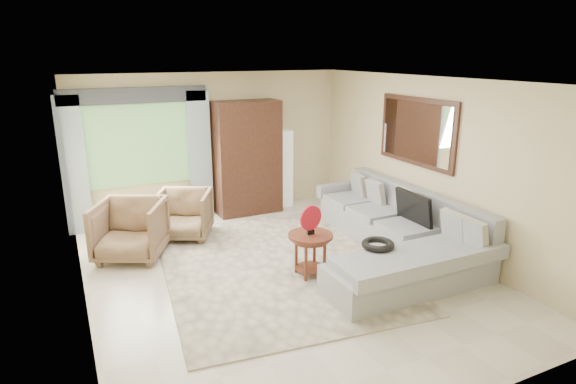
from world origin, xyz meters
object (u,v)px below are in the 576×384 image
sectional_sofa (396,238)px  tv_screen (414,208)px  armchair_right (184,215)px  potted_plant (110,221)px  armchair_left (130,230)px  coffee_table (310,254)px  armoire (247,158)px  floor_lamp (285,169)px

sectional_sofa → tv_screen: tv_screen is taller
armchair_right → potted_plant: 1.26m
sectional_sofa → tv_screen: size_ratio=4.68×
armchair_left → coffee_table: bearing=-12.1°
armchair_left → potted_plant: 1.11m
coffee_table → armchair_left: size_ratio=0.63×
potted_plant → armoire: bearing=4.0°
coffee_table → armchair_left: (-2.09, 1.68, 0.12)m
armchair_right → floor_lamp: (2.23, 0.85, 0.36)m
tv_screen → armchair_right: size_ratio=0.86×
armchair_right → potted_plant: armchair_right is taller
sectional_sofa → armchair_right: bearing=141.6°
armchair_left → armchair_right: size_ratio=1.11×
coffee_table → armchair_right: bearing=118.9°
armchair_left → potted_plant: bearing=126.5°
sectional_sofa → floor_lamp: floor_lamp is taller
sectional_sofa → coffee_table: size_ratio=5.72×
coffee_table → floor_lamp: bearing=70.9°
tv_screen → coffee_table: size_ratio=1.22×
tv_screen → sectional_sofa: bearing=175.9°
coffee_table → armoire: armoire is taller
armchair_right → tv_screen: bearing=-9.7°
armoire → armchair_left: bearing=-151.7°
potted_plant → tv_screen: bearing=-34.3°
floor_lamp → tv_screen: bearing=-76.8°
sectional_sofa → armchair_left: sectional_sofa is taller
armchair_left → armoire: 2.72m
coffee_table → tv_screen: bearing=0.7°
sectional_sofa → armchair_right: size_ratio=4.03×
tv_screen → floor_lamp: (-0.70, 2.98, 0.03)m
armchair_right → floor_lamp: floor_lamp is taller
armchair_left → tv_screen: bearing=3.2°
potted_plant → floor_lamp: (3.32, 0.24, 0.50)m
tv_screen → armoire: size_ratio=0.35×
sectional_sofa → armchair_left: 3.93m
armchair_right → armchair_left: bearing=-126.1°
sectional_sofa → coffee_table: sectional_sofa is taller
potted_plant → sectional_sofa: bearing=-36.0°
armchair_right → coffee_table: bearing=-34.7°
sectional_sofa → coffee_table: 1.47m
coffee_table → potted_plant: coffee_table is taller
tv_screen → coffee_table: tv_screen is taller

